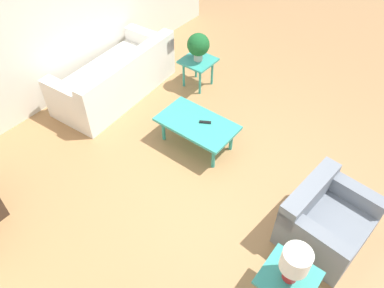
# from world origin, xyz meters

# --- Properties ---
(ground_plane) EXTENTS (14.00, 14.00, 0.00)m
(ground_plane) POSITION_xyz_m (0.00, 0.00, 0.00)
(ground_plane) COLOR #A87A4C
(wall_right) EXTENTS (0.12, 7.20, 2.70)m
(wall_right) POSITION_xyz_m (3.06, 0.00, 1.35)
(wall_right) COLOR silver
(wall_right) RESTS_ON ground_plane
(sofa) EXTENTS (1.08, 2.15, 0.80)m
(sofa) POSITION_xyz_m (2.34, -0.50, 0.31)
(sofa) COLOR white
(sofa) RESTS_ON ground_plane
(armchair) EXTENTS (0.90, 1.03, 0.70)m
(armchair) POSITION_xyz_m (-1.47, -0.06, 0.28)
(armchair) COLOR slate
(armchair) RESTS_ON ground_plane
(coffee_table) EXTENTS (1.10, 0.64, 0.42)m
(coffee_table) POSITION_xyz_m (0.57, -0.36, 0.37)
(coffee_table) COLOR teal
(coffee_table) RESTS_ON ground_plane
(side_table_plant) EXTENTS (0.51, 0.51, 0.50)m
(side_table_plant) POSITION_xyz_m (1.44, -1.52, 0.42)
(side_table_plant) COLOR teal
(side_table_plant) RESTS_ON ground_plane
(side_table_lamp) EXTENTS (0.51, 0.51, 0.50)m
(side_table_lamp) POSITION_xyz_m (-1.48, 0.91, 0.42)
(side_table_lamp) COLOR teal
(side_table_lamp) RESTS_ON ground_plane
(potted_plant) EXTENTS (0.36, 0.36, 0.46)m
(potted_plant) POSITION_xyz_m (1.44, -1.52, 0.77)
(potted_plant) COLOR #B2ADA3
(potted_plant) RESTS_ON side_table_plant
(table_lamp) EXTENTS (0.27, 0.27, 0.44)m
(table_lamp) POSITION_xyz_m (-1.48, 0.91, 0.78)
(table_lamp) COLOR red
(table_lamp) RESTS_ON side_table_lamp
(remote_control) EXTENTS (0.16, 0.12, 0.02)m
(remote_control) POSITION_xyz_m (0.48, -0.42, 0.43)
(remote_control) COLOR black
(remote_control) RESTS_ON coffee_table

